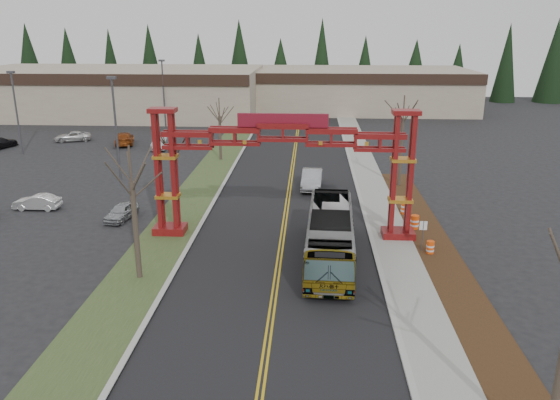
# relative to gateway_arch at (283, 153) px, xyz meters

# --- Properties ---
(road) EXTENTS (12.00, 110.00, 0.02)m
(road) POSITION_rel_gateway_arch_xyz_m (-0.00, 7.00, -5.97)
(road) COLOR black
(road) RESTS_ON ground
(lane_line_left) EXTENTS (0.12, 100.00, 0.01)m
(lane_line_left) POSITION_rel_gateway_arch_xyz_m (-0.12, 7.00, -5.96)
(lane_line_left) COLOR gold
(lane_line_left) RESTS_ON road
(lane_line_right) EXTENTS (0.12, 100.00, 0.01)m
(lane_line_right) POSITION_rel_gateway_arch_xyz_m (0.12, 7.00, -5.96)
(lane_line_right) COLOR gold
(lane_line_right) RESTS_ON road
(curb_right) EXTENTS (0.30, 110.00, 0.15)m
(curb_right) POSITION_rel_gateway_arch_xyz_m (6.15, 7.00, -5.91)
(curb_right) COLOR #AEAEA9
(curb_right) RESTS_ON ground
(sidewalk_right) EXTENTS (2.60, 110.00, 0.14)m
(sidewalk_right) POSITION_rel_gateway_arch_xyz_m (7.60, 7.00, -5.91)
(sidewalk_right) COLOR gray
(sidewalk_right) RESTS_ON ground
(landscape_strip) EXTENTS (2.60, 50.00, 0.12)m
(landscape_strip) POSITION_rel_gateway_arch_xyz_m (10.20, -8.00, -5.92)
(landscape_strip) COLOR #321F10
(landscape_strip) RESTS_ON ground
(grass_median) EXTENTS (4.00, 110.00, 0.08)m
(grass_median) POSITION_rel_gateway_arch_xyz_m (-8.00, 7.00, -5.94)
(grass_median) COLOR #364623
(grass_median) RESTS_ON ground
(curb_left) EXTENTS (0.30, 110.00, 0.15)m
(curb_left) POSITION_rel_gateway_arch_xyz_m (-6.15, 7.00, -5.91)
(curb_left) COLOR #AEAEA9
(curb_left) RESTS_ON ground
(gateway_arch) EXTENTS (18.20, 1.60, 8.90)m
(gateway_arch) POSITION_rel_gateway_arch_xyz_m (0.00, 0.00, 0.00)
(gateway_arch) COLOR #620C0E
(gateway_arch) RESTS_ON ground
(retail_building_west) EXTENTS (46.00, 22.30, 7.50)m
(retail_building_west) POSITION_rel_gateway_arch_xyz_m (-30.00, 53.96, -2.22)
(retail_building_west) COLOR gray
(retail_building_west) RESTS_ON ground
(retail_building_east) EXTENTS (38.00, 20.30, 7.00)m
(retail_building_east) POSITION_rel_gateway_arch_xyz_m (10.00, 61.95, -2.47)
(retail_building_east) COLOR gray
(retail_building_east) RESTS_ON ground
(conifer_treeline) EXTENTS (116.10, 5.60, 13.00)m
(conifer_treeline) POSITION_rel_gateway_arch_xyz_m (0.25, 74.00, 0.50)
(conifer_treeline) COLOR black
(conifer_treeline) RESTS_ON ground
(transit_bus) EXTENTS (3.21, 11.84, 3.27)m
(transit_bus) POSITION_rel_gateway_arch_xyz_m (3.16, -4.00, -4.35)
(transit_bus) COLOR #B5B9BE
(transit_bus) RESTS_ON ground
(silver_sedan) EXTENTS (2.00, 5.13, 1.66)m
(silver_sedan) POSITION_rel_gateway_arch_xyz_m (2.03, 12.05, -5.15)
(silver_sedan) COLOR #A5A8AD
(silver_sedan) RESTS_ON ground
(parked_car_near_a) EXTENTS (2.03, 3.80, 1.23)m
(parked_car_near_a) POSITION_rel_gateway_arch_xyz_m (-12.43, 2.74, -5.37)
(parked_car_near_a) COLOR #9EA2A5
(parked_car_near_a) RESTS_ON ground
(parked_car_near_b) EXTENTS (3.71, 1.33, 1.22)m
(parked_car_near_b) POSITION_rel_gateway_arch_xyz_m (-19.97, 4.69, -5.37)
(parked_car_near_b) COLOR white
(parked_car_near_b) RESTS_ON ground
(parked_car_mid_a) EXTENTS (3.53, 5.67, 1.53)m
(parked_car_mid_a) POSITION_rel_gateway_arch_xyz_m (-21.31, 29.93, -5.22)
(parked_car_mid_a) COLOR #903F14
(parked_car_mid_a) RESTS_ON ground
(parked_car_far_a) EXTENTS (1.99, 4.75, 1.53)m
(parked_car_far_a) POSITION_rel_gateway_arch_xyz_m (-16.14, 27.84, -5.22)
(parked_car_far_a) COLOR #AEB1B6
(parked_car_far_a) RESTS_ON ground
(parked_car_far_b) EXTENTS (4.86, 3.34, 1.23)m
(parked_car_far_b) POSITION_rel_gateway_arch_xyz_m (-28.61, 31.62, -5.37)
(parked_car_far_b) COLOR silver
(parked_car_far_b) RESTS_ON ground
(bare_tree_median_near) EXTENTS (3.14, 3.14, 7.90)m
(bare_tree_median_near) POSITION_rel_gateway_arch_xyz_m (-8.00, -7.21, -0.20)
(bare_tree_median_near) COLOR #382D26
(bare_tree_median_near) RESTS_ON ground
(bare_tree_median_mid) EXTENTS (2.99, 2.99, 7.48)m
(bare_tree_median_mid) POSITION_rel_gateway_arch_xyz_m (-8.00, 1.58, -0.51)
(bare_tree_median_mid) COLOR #382D26
(bare_tree_median_mid) RESTS_ON ground
(bare_tree_median_far) EXTENTS (2.95, 2.95, 6.79)m
(bare_tree_median_far) POSITION_rel_gateway_arch_xyz_m (-8.00, 22.44, -1.17)
(bare_tree_median_far) COLOR #382D26
(bare_tree_median_far) RESTS_ON ground
(bare_tree_right_far) EXTENTS (3.09, 3.09, 8.30)m
(bare_tree_right_far) POSITION_rel_gateway_arch_xyz_m (10.00, 13.04, 0.23)
(bare_tree_right_far) COLOR #382D26
(bare_tree_right_far) RESTS_ON ground
(light_pole_near) EXTENTS (0.84, 0.42, 9.71)m
(light_pole_near) POSITION_rel_gateway_arch_xyz_m (-16.45, 14.17, -0.37)
(light_pole_near) COLOR #3F3F44
(light_pole_near) RESTS_ON ground
(light_pole_mid) EXTENTS (0.81, 0.41, 9.35)m
(light_pole_mid) POSITION_rel_gateway_arch_xyz_m (-31.44, 24.23, -0.57)
(light_pole_mid) COLOR #3F3F44
(light_pole_mid) RESTS_ON ground
(light_pole_far) EXTENTS (0.83, 0.41, 9.57)m
(light_pole_far) POSITION_rel_gateway_arch_xyz_m (-19.46, 42.80, -0.45)
(light_pole_far) COLOR #3F3F44
(light_pole_far) RESTS_ON ground
(street_sign) EXTENTS (0.49, 0.06, 2.15)m
(street_sign) POSITION_rel_gateway_arch_xyz_m (9.17, -2.44, -4.44)
(street_sign) COLOR #3F3F44
(street_sign) RESTS_ON ground
(barrel_south) EXTENTS (0.51, 0.51, 0.94)m
(barrel_south) POSITION_rel_gateway_arch_xyz_m (9.64, -2.79, -5.51)
(barrel_south) COLOR #F54D0D
(barrel_south) RESTS_ON ground
(barrel_mid) EXTENTS (0.60, 0.60, 1.11)m
(barrel_mid) POSITION_rel_gateway_arch_xyz_m (9.43, 1.68, -5.43)
(barrel_mid) COLOR #F54D0D
(barrel_mid) RESTS_ON ground
(barrel_north) EXTENTS (0.60, 0.60, 1.12)m
(barrel_north) POSITION_rel_gateway_arch_xyz_m (9.25, 4.95, -5.42)
(barrel_north) COLOR #F54D0D
(barrel_north) RESTS_ON ground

